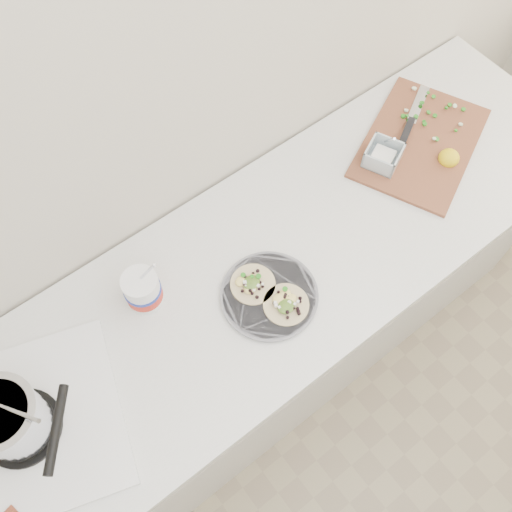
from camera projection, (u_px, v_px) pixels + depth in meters
counter at (245, 334)px, 2.02m from camera, size 2.44×0.66×0.90m
stove at (14, 423)px, 1.36m from camera, size 0.59×0.57×0.23m
taco_plate at (269, 294)px, 1.58m from camera, size 0.28×0.28×0.04m
tub at (143, 289)px, 1.53m from camera, size 0.10×0.10×0.23m
cutboard at (417, 141)px, 1.84m from camera, size 0.57×0.50×0.07m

